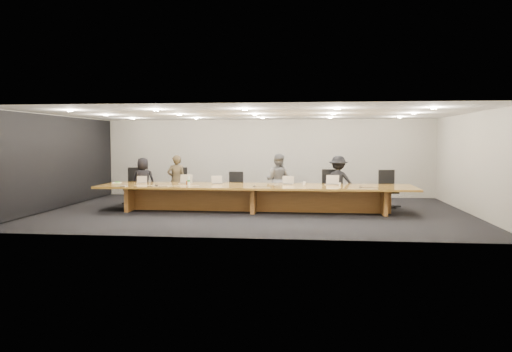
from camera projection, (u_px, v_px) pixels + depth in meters
The scene contains 29 objects.
ground at pixel (255, 211), 14.35m from camera, with size 12.00×12.00×0.00m, color black.
back_wall at pixel (267, 158), 18.22m from camera, with size 12.00×0.02×2.80m, color beige.
left_wall_panel at pixel (58, 163), 14.89m from camera, with size 0.08×7.84×2.74m, color black.
conference_table at pixel (255, 193), 14.31m from camera, with size 9.00×1.80×0.75m.
chair_far_left at pixel (134, 186), 15.98m from camera, with size 0.61×0.61×1.19m, color black, non-canonical shape.
chair_left at pixel (178, 186), 15.84m from camera, with size 0.61×0.61×1.20m, color black, non-canonical shape.
chair_mid_left at pixel (235, 188), 15.64m from camera, with size 0.55×0.55×1.08m, color black, non-canonical shape.
chair_mid_right at pixel (277, 190), 15.54m from camera, with size 0.51×0.51×1.01m, color black, non-canonical shape.
chair_right at pixel (330, 188), 15.29m from camera, with size 0.60×0.60×1.17m, color black, non-canonical shape.
chair_far_right at pixel (389, 189), 15.11m from camera, with size 0.59×0.59×1.17m, color black, non-canonical shape.
person_a at pixel (143, 181), 15.91m from camera, with size 0.73×0.48×1.50m, color black.
person_b at pixel (176, 180), 15.75m from camera, with size 0.58×0.38×1.58m, color #39301F.
person_c at pixel (278, 180), 15.45m from camera, with size 0.79×0.62×1.63m, color #555658.
person_d at pixel (338, 182), 15.25m from camera, with size 1.01×0.58×1.57m, color black.
laptop_a at pixel (142, 180), 14.94m from camera, with size 0.29×0.21×0.23m, color beige, non-canonical shape.
laptop_b at pixel (185, 179), 14.84m from camera, with size 0.36×0.26×0.28m, color #B8A98C, non-canonical shape.
laptop_c at pixel (218, 180), 14.73m from camera, with size 0.32×0.23×0.25m, color tan, non-canonical shape.
laptop_d at pixel (288, 180), 14.54m from camera, with size 0.33×0.24×0.26m, color tan, non-canonical shape.
laptop_e at pixel (332, 180), 14.46m from camera, with size 0.37×0.27×0.29m, color #BAA78E, non-canonical shape.
water_bottle at pixel (189, 181), 14.48m from camera, with size 0.08×0.08×0.24m, color silver.
amber_mug at pixel (187, 183), 14.62m from camera, with size 0.08×0.08×0.10m, color brown.
paper_cup_near at pixel (304, 183), 14.45m from camera, with size 0.08×0.08×0.10m, color white.
paper_cup_far at pixel (340, 184), 14.26m from camera, with size 0.07×0.07×0.08m, color white.
notepad at pixel (117, 183), 15.12m from camera, with size 0.24×0.20×0.01m, color white.
lime_gadget at pixel (118, 182), 15.13m from camera, with size 0.15×0.08×0.02m, color green.
av_box at pixel (124, 186), 13.97m from camera, with size 0.18×0.13×0.03m, color silver.
mic_left at pixel (156, 185), 14.23m from camera, with size 0.12×0.12×0.03m, color black.
mic_center at pixel (255, 186), 13.91m from camera, with size 0.12×0.12×0.03m, color black.
mic_right at pixel (361, 187), 13.68m from camera, with size 0.10×0.10×0.03m, color black.
Camera 1 is at (1.57, -14.15, 2.02)m, focal length 35.00 mm.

